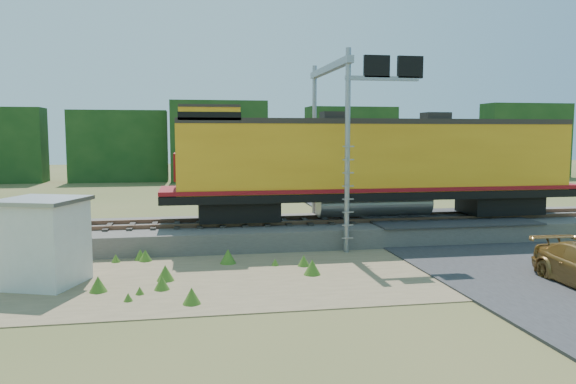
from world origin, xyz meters
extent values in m
plane|color=#475123|center=(0.00, 0.00, 0.00)|extent=(140.00, 140.00, 0.00)
cube|color=slate|center=(0.00, 6.00, 0.40)|extent=(70.00, 5.00, 0.80)
cube|color=brown|center=(0.00, 5.28, 0.88)|extent=(70.00, 0.10, 0.16)
cube|color=brown|center=(0.00, 6.72, 0.88)|extent=(70.00, 0.10, 0.16)
cube|color=#8C7754|center=(-2.00, 0.50, 0.01)|extent=(26.00, 8.00, 0.03)
cube|color=#38383A|center=(7.00, 6.00, 0.83)|extent=(7.00, 5.20, 0.06)
cube|color=#38383A|center=(7.00, 22.00, 0.04)|extent=(7.00, 24.00, 0.08)
cube|color=#153714|center=(0.00, 38.00, 3.25)|extent=(36.00, 3.00, 6.50)
cube|color=black|center=(-1.98, 6.00, 1.37)|extent=(3.28, 2.10, 0.82)
cube|color=black|center=(9.87, 6.00, 1.37)|extent=(3.28, 2.10, 0.82)
cube|color=black|center=(3.94, 6.00, 1.94)|extent=(18.23, 2.73, 0.33)
cylinder|color=gray|center=(3.94, 6.00, 1.51)|extent=(5.01, 1.09, 1.09)
cube|color=gold|center=(3.94, 6.00, 3.52)|extent=(16.86, 2.64, 2.83)
cube|color=maroon|center=(3.94, 6.00, 2.22)|extent=(18.23, 2.78, 0.16)
cube|color=#28231E|center=(3.94, 6.00, 5.04)|extent=(16.86, 2.69, 0.22)
cube|color=gold|center=(-3.16, 6.00, 5.25)|extent=(2.37, 2.64, 0.64)
cube|color=#28231E|center=(-3.16, 6.00, 5.61)|extent=(2.37, 2.69, 0.11)
cube|color=black|center=(-3.16, 6.00, 5.21)|extent=(2.42, 2.69, 0.32)
cube|color=maroon|center=(-4.53, 6.00, 3.20)|extent=(0.09, 1.82, 1.09)
cube|color=#28231E|center=(2.12, 6.00, 5.25)|extent=(1.09, 0.91, 0.41)
cube|color=#28231E|center=(6.68, 6.00, 5.25)|extent=(1.09, 0.91, 0.41)
cube|color=silver|center=(-8.31, 0.31, 1.26)|extent=(2.58, 2.58, 2.52)
cube|color=gray|center=(-8.31, 0.31, 2.57)|extent=(2.84, 2.84, 0.12)
cylinder|color=gray|center=(1.89, 3.20, 3.85)|extent=(0.20, 0.20, 7.69)
cylinder|color=gray|center=(1.89, 8.80, 3.85)|extent=(0.20, 0.20, 7.69)
cube|color=gray|center=(1.89, 6.00, 7.25)|extent=(0.27, 6.20, 0.27)
cube|color=gray|center=(3.21, 3.20, 6.59)|extent=(2.86, 0.16, 0.16)
cube|color=black|center=(2.99, 3.20, 7.03)|extent=(0.99, 0.16, 0.82)
cube|color=black|center=(4.31, 3.20, 7.03)|extent=(0.99, 0.16, 0.82)
camera|label=1|loc=(-4.02, -17.17, 4.53)|focal=35.00mm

